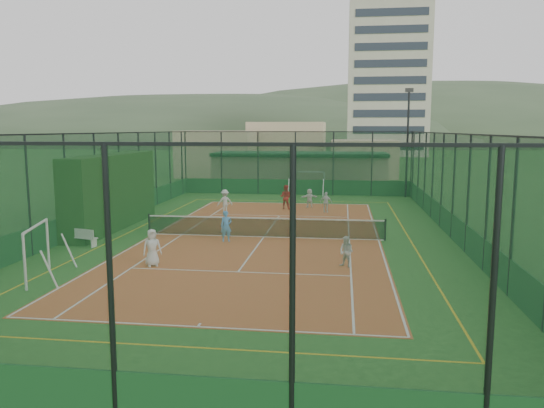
# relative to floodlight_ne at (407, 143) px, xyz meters

# --- Properties ---
(ground) EXTENTS (300.00, 300.00, 0.00)m
(ground) POSITION_rel_floodlight_ne_xyz_m (-8.60, -16.60, -4.12)
(ground) COLOR #23571E
(ground) RESTS_ON ground
(court_slab) EXTENTS (11.17, 23.97, 0.01)m
(court_slab) POSITION_rel_floodlight_ne_xyz_m (-8.60, -16.60, -4.12)
(court_slab) COLOR #A64824
(court_slab) RESTS_ON ground
(tennis_net) EXTENTS (11.67, 0.12, 1.06)m
(tennis_net) POSITION_rel_floodlight_ne_xyz_m (-8.60, -16.60, -3.59)
(tennis_net) COLOR black
(tennis_net) RESTS_ON ground
(perimeter_fence) EXTENTS (18.12, 34.12, 5.00)m
(perimeter_fence) POSITION_rel_floodlight_ne_xyz_m (-8.60, -16.60, -1.62)
(perimeter_fence) COLOR black
(perimeter_fence) RESTS_ON ground
(floodlight_ne) EXTENTS (0.60, 0.26, 8.25)m
(floodlight_ne) POSITION_rel_floodlight_ne_xyz_m (0.00, 0.00, 0.00)
(floodlight_ne) COLOR black
(floodlight_ne) RESTS_ON ground
(clubhouse) EXTENTS (15.20, 7.20, 3.15)m
(clubhouse) POSITION_rel_floodlight_ne_xyz_m (-8.60, 5.40, -2.55)
(clubhouse) COLOR tan
(clubhouse) RESTS_ON ground
(apartment_tower) EXTENTS (15.00, 12.00, 30.00)m
(apartment_tower) POSITION_rel_floodlight_ne_xyz_m (3.40, 65.40, 10.88)
(apartment_tower) COLOR beige
(apartment_tower) RESTS_ON ground
(distant_hills) EXTENTS (200.00, 60.00, 24.00)m
(distant_hills) POSITION_rel_floodlight_ne_xyz_m (-8.60, 133.40, -4.12)
(distant_hills) COLOR #384C33
(distant_hills) RESTS_ON ground
(hedge_left) EXTENTS (1.34, 8.91, 3.90)m
(hedge_left) POSITION_rel_floodlight_ne_xyz_m (-16.90, -15.22, -2.18)
(hedge_left) COLOR black
(hedge_left) RESTS_ON ground
(white_bench) EXTENTS (1.54, 0.80, 0.84)m
(white_bench) POSITION_rel_floodlight_ne_xyz_m (-16.40, -19.59, -3.71)
(white_bench) COLOR white
(white_bench) RESTS_ON ground
(futsal_goal_near) EXTENTS (3.02, 1.61, 1.87)m
(futsal_goal_near) POSITION_rel_floodlight_ne_xyz_m (-15.42, -24.73, -3.19)
(futsal_goal_near) COLOR white
(futsal_goal_near) RESTS_ON ground
(futsal_goal_far) EXTENTS (2.86, 0.93, 1.83)m
(futsal_goal_far) POSITION_rel_floodlight_ne_xyz_m (-7.68, 0.61, -3.21)
(futsal_goal_far) COLOR white
(futsal_goal_far) RESTS_ON ground
(child_near_left) EXTENTS (0.84, 0.74, 1.44)m
(child_near_left) POSITION_rel_floodlight_ne_xyz_m (-12.02, -22.58, -3.40)
(child_near_left) COLOR white
(child_near_left) RESTS_ON court_slab
(child_near_mid) EXTENTS (0.61, 0.51, 1.44)m
(child_near_mid) POSITION_rel_floodlight_ne_xyz_m (-10.19, -17.80, -3.40)
(child_near_mid) COLOR #5095E3
(child_near_mid) RESTS_ON court_slab
(child_near_right) EXTENTS (0.73, 0.69, 1.19)m
(child_near_right) POSITION_rel_floodlight_ne_xyz_m (-4.66, -21.74, -3.52)
(child_near_right) COLOR silver
(child_near_right) RESTS_ON court_slab
(child_far_left) EXTENTS (1.10, 0.89, 1.48)m
(child_far_left) POSITION_rel_floodlight_ne_xyz_m (-12.08, -9.66, -3.38)
(child_far_left) COLOR silver
(child_far_left) RESTS_ON court_slab
(child_far_right) EXTENTS (0.81, 0.48, 1.29)m
(child_far_right) POSITION_rel_floodlight_ne_xyz_m (-5.85, -8.50, -3.47)
(child_far_right) COLOR silver
(child_far_right) RESTS_ON court_slab
(child_far_back) EXTENTS (1.22, 0.70, 1.25)m
(child_far_back) POSITION_rel_floodlight_ne_xyz_m (-7.02, -6.44, -3.49)
(child_far_back) COLOR white
(child_far_back) RESTS_ON court_slab
(coach) EXTENTS (0.89, 0.76, 1.59)m
(coach) POSITION_rel_floodlight_ne_xyz_m (-8.52, -7.46, -3.32)
(coach) COLOR #A9121A
(coach) RESTS_ON court_slab
(tennis_balls) EXTENTS (5.35, 1.12, 0.07)m
(tennis_balls) POSITION_rel_floodlight_ne_xyz_m (-7.55, -15.53, -4.08)
(tennis_balls) COLOR #CCE033
(tennis_balls) RESTS_ON court_slab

